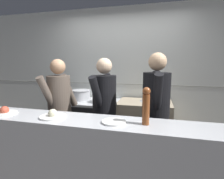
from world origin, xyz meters
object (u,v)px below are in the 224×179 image
object	(u,v)px
chef_line	(156,112)
stock_pot	(81,95)
plated_dish_main	(5,112)
pepper_mill	(146,105)
oven_range	(91,123)
plated_dish_appetiser	(53,115)
chef_head_cook	(60,109)
plated_dish_dessert	(114,122)
chef_sous	(104,110)
mixing_bowl_steel	(148,99)
sauce_pot	(103,97)

from	to	relation	value
chef_line	stock_pot	bearing A→B (deg)	147.17
plated_dish_main	pepper_mill	world-z (taller)	pepper_mill
oven_range	chef_line	distance (m)	1.47
oven_range	plated_dish_appetiser	size ratio (longest dim) A/B	3.57
oven_range	plated_dish_main	world-z (taller)	plated_dish_main
stock_pot	chef_head_cook	bearing A→B (deg)	-88.57
plated_dish_main	plated_dish_dessert	size ratio (longest dim) A/B	1.15
pepper_mill	chef_line	world-z (taller)	chef_line
oven_range	chef_sous	distance (m)	0.96
plated_dish_dessert	chef_head_cook	world-z (taller)	chef_head_cook
chef_head_cook	chef_sous	bearing A→B (deg)	24.51
chef_sous	mixing_bowl_steel	bearing A→B (deg)	64.30
plated_dish_dessert	chef_line	size ratio (longest dim) A/B	0.14
chef_line	plated_dish_main	bearing A→B (deg)	-162.93
stock_pot	pepper_mill	xyz separation A→B (m)	(1.29, -1.37, 0.20)
plated_dish_dessert	pepper_mill	bearing A→B (deg)	5.02
plated_dish_dessert	pepper_mill	world-z (taller)	pepper_mill
sauce_pot	pepper_mill	distance (m)	1.54
chef_sous	chef_line	size ratio (longest dim) A/B	0.97
sauce_pot	oven_range	bearing A→B (deg)	169.82
stock_pot	chef_head_cook	distance (m)	0.80
stock_pot	pepper_mill	size ratio (longest dim) A/B	0.98
chef_head_cook	oven_range	bearing A→B (deg)	94.09
plated_dish_appetiser	plated_dish_dessert	distance (m)	0.68
chef_line	pepper_mill	bearing A→B (deg)	-102.32
chef_sous	plated_dish_dessert	bearing A→B (deg)	-54.14
pepper_mill	chef_sous	world-z (taller)	chef_sous
plated_dish_dessert	plated_dish_main	bearing A→B (deg)	-179.16
oven_range	plated_dish_main	size ratio (longest dim) A/B	3.62
oven_range	chef_sous	bearing A→B (deg)	-55.50
sauce_pot	pepper_mill	bearing A→B (deg)	-57.27
sauce_pot	plated_dish_appetiser	bearing A→B (deg)	-97.11
pepper_mill	chef_head_cook	size ratio (longest dim) A/B	0.22
chef_head_cook	chef_line	bearing A→B (deg)	19.32
sauce_pot	chef_line	world-z (taller)	chef_line
plated_dish_appetiser	mixing_bowl_steel	bearing A→B (deg)	56.11
plated_dish_appetiser	plated_dish_dessert	bearing A→B (deg)	-0.11
oven_range	chef_head_cook	bearing A→B (deg)	-104.06
stock_pot	sauce_pot	world-z (taller)	stock_pot
mixing_bowl_steel	pepper_mill	xyz separation A→B (m)	(0.04, -1.38, 0.22)
pepper_mill	chef_line	distance (m)	0.65
plated_dish_appetiser	chef_sous	size ratio (longest dim) A/B	0.17
sauce_pot	mixing_bowl_steel	bearing A→B (deg)	7.27
oven_range	sauce_pot	size ratio (longest dim) A/B	3.09
stock_pot	mixing_bowl_steel	size ratio (longest dim) A/B	1.21
sauce_pot	plated_dish_dessert	distance (m)	1.41
plated_dish_appetiser	chef_head_cook	xyz separation A→B (m)	(-0.28, 0.60, -0.10)
mixing_bowl_steel	plated_dish_dessert	distance (m)	1.44
chef_head_cook	plated_dish_appetiser	bearing A→B (deg)	-46.76
pepper_mill	oven_range	bearing A→B (deg)	129.04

